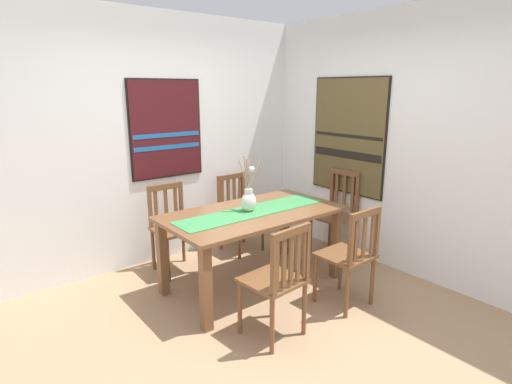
{
  "coord_description": "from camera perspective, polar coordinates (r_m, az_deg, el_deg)",
  "views": [
    {
      "loc": [
        -1.95,
        -2.31,
        1.91
      ],
      "look_at": [
        0.45,
        0.69,
        0.93
      ],
      "focal_mm": 28.67,
      "sensor_mm": 36.0,
      "label": 1
    }
  ],
  "objects": [
    {
      "name": "chair_4",
      "position": [
        3.73,
        12.96,
        -8.54
      ],
      "size": [
        0.43,
        0.43,
        0.93
      ],
      "color": "brown",
      "rests_on": "ground_plane"
    },
    {
      "name": "chair_1",
      "position": [
        4.85,
        11.17,
        -2.83
      ],
      "size": [
        0.44,
        0.44,
        0.99
      ],
      "color": "brown",
      "rests_on": "ground_plane"
    },
    {
      "name": "chair_2",
      "position": [
        3.18,
        3.09,
        -11.97
      ],
      "size": [
        0.45,
        0.45,
        0.94
      ],
      "color": "brown",
      "rests_on": "ground_plane"
    },
    {
      "name": "painting_on_side_wall",
      "position": [
        4.83,
        12.76,
        7.57
      ],
      "size": [
        0.05,
        1.01,
        1.32
      ],
      "color": "black"
    },
    {
      "name": "chair_0",
      "position": [
        4.91,
        -2.48,
        -2.57
      ],
      "size": [
        0.44,
        0.44,
        0.91
      ],
      "color": "brown",
      "rests_on": "ground_plane"
    },
    {
      "name": "centerpiece_vase",
      "position": [
        3.87,
        -1.04,
        -1.0
      ],
      "size": [
        0.22,
        0.2,
        0.53
      ],
      "color": "silver",
      "rests_on": "dining_table"
    },
    {
      "name": "painting_on_back_wall",
      "position": [
        4.59,
        -12.45,
        8.57
      ],
      "size": [
        0.84,
        0.05,
        1.06
      ],
      "color": "black"
    },
    {
      "name": "table_runner",
      "position": [
        3.9,
        -0.43,
        -2.68
      ],
      "size": [
        1.58,
        0.36,
        0.01
      ],
      "primitive_type": "cube",
      "color": "#388447",
      "rests_on": "dining_table"
    },
    {
      "name": "wall_side",
      "position": [
        4.49,
        20.18,
        6.26
      ],
      "size": [
        0.12,
        6.4,
        2.7
      ],
      "primitive_type": "cube",
      "color": "white",
      "rests_on": "ground_plane"
    },
    {
      "name": "ground_plane",
      "position": [
        3.58,
        1.4,
        -18.2
      ],
      "size": [
        6.4,
        6.4,
        0.03
      ],
      "primitive_type": "cube",
      "color": "#A37F5B"
    },
    {
      "name": "dining_table",
      "position": [
        3.94,
        -0.42,
        -4.31
      ],
      "size": [
        1.72,
        0.93,
        0.77
      ],
      "color": "brown",
      "rests_on": "ground_plane"
    },
    {
      "name": "chair_3",
      "position": [
        4.43,
        -11.56,
        -4.75
      ],
      "size": [
        0.43,
        0.43,
        0.92
      ],
      "color": "brown",
      "rests_on": "ground_plane"
    },
    {
      "name": "wall_back",
      "position": [
        4.64,
        -13.5,
        6.97
      ],
      "size": [
        6.4,
        0.12,
        2.7
      ],
      "primitive_type": "cube",
      "color": "white",
      "rests_on": "ground_plane"
    }
  ]
}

